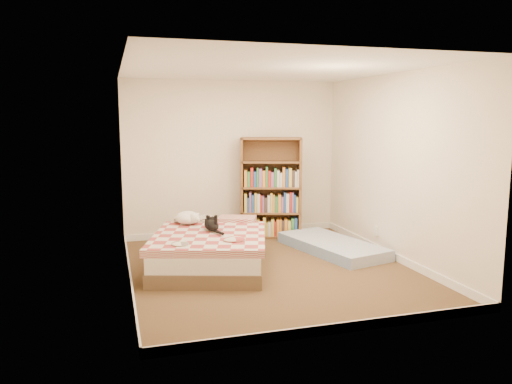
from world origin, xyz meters
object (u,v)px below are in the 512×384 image
object	(u,v)px
black_cat	(211,225)
white_dog	(188,218)
floor_mattress	(332,246)
bookshelf	(270,201)
bed	(210,248)

from	to	relation	value
black_cat	white_dog	xyz separation A→B (m)	(-0.23, 0.43, 0.02)
floor_mattress	white_dog	xyz separation A→B (m)	(-2.02, 0.32, 0.47)
black_cat	white_dog	bearing A→B (deg)	131.91
bookshelf	floor_mattress	world-z (taller)	bookshelf
floor_mattress	white_dog	distance (m)	2.10
black_cat	bookshelf	bearing A→B (deg)	58.19
floor_mattress	white_dog	world-z (taller)	white_dog
bookshelf	black_cat	xyz separation A→B (m)	(-1.21, -1.21, -0.06)
bookshelf	black_cat	distance (m)	1.71
floor_mattress	black_cat	xyz separation A→B (m)	(-1.79, -0.10, 0.45)
bookshelf	white_dog	xyz separation A→B (m)	(-1.44, -0.79, -0.03)
bed	floor_mattress	bearing A→B (deg)	22.82
bed	white_dog	size ratio (longest dim) A/B	5.07
floor_mattress	bookshelf	bearing A→B (deg)	103.67
bed	black_cat	xyz separation A→B (m)	(0.03, 0.08, 0.29)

